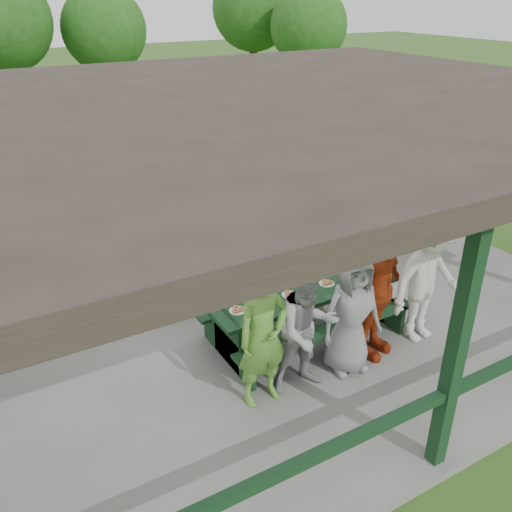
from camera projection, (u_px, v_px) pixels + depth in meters
ground at (256, 305)px, 8.77m from camera, size 90.00×90.00×0.00m
concrete_slab at (256, 303)px, 8.75m from camera, size 10.00×8.00×0.10m
pavilion_structure at (256, 106)px, 7.36m from camera, size 10.60×8.60×3.24m
picnic_table_near at (305, 307)px, 7.63m from camera, size 2.82×1.39×0.75m
picnic_table_far at (227, 256)px, 9.09m from camera, size 2.84×1.39×0.75m
table_setting at (306, 286)px, 7.54m from camera, size 2.45×0.45×0.10m
contestant_green at (263, 337)px, 6.25m from camera, size 0.68×0.46×1.81m
contestant_grey_left at (307, 329)px, 6.49m from camera, size 0.90×0.74×1.69m
contestant_grey_mid at (351, 314)px, 6.82m from camera, size 0.89×0.65×1.67m
contestant_red at (376, 291)px, 7.05m from camera, size 1.22×0.81×1.93m
contestant_white_fedora at (427, 279)px, 7.40m from camera, size 1.25×0.76×1.94m
spectator_lblue at (177, 226)px, 9.51m from camera, size 1.49×0.90×1.53m
spectator_blue at (99, 219)px, 9.19m from camera, size 0.82×0.65×1.98m
spectator_grey at (281, 201)px, 10.43m from camera, size 0.91×0.78×1.65m
pickup_truck at (168, 139)px, 15.42m from camera, size 5.69×3.25×1.49m
tree_mid at (104, 30)px, 19.73m from camera, size 3.06×3.06×4.77m
tree_right at (309, 26)px, 21.54m from camera, size 3.07×3.07×4.79m
tree_far_right at (253, 9)px, 23.59m from camera, size 3.58×3.58×5.59m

